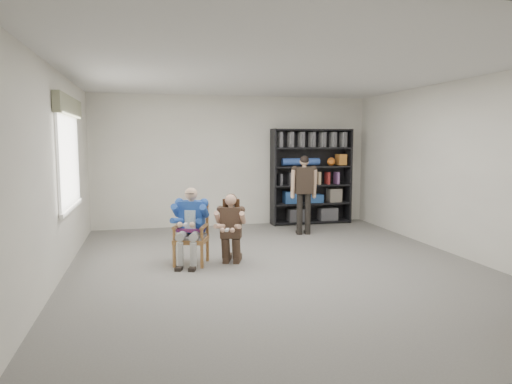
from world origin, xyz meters
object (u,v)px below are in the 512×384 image
object	(u,v)px
seated_man	(191,226)
standing_man	(304,195)
kneeling_woman	(231,229)
armchair	(191,235)
bookshelf	(311,177)

from	to	relation	value
seated_man	standing_man	world-z (taller)	standing_man
kneeling_woman	armchair	bearing A→B (deg)	-172.43
armchair	kneeling_woman	bearing A→B (deg)	7.57
standing_man	armchair	bearing A→B (deg)	-137.47
bookshelf	standing_man	distance (m)	1.29
bookshelf	armchair	bearing A→B (deg)	-136.17
kneeling_woman	bookshelf	size ratio (longest dim) A/B	0.51
armchair	seated_man	distance (m)	0.13
standing_man	seated_man	bearing A→B (deg)	-137.47
kneeling_woman	bookshelf	bearing A→B (deg)	70.56
kneeling_woman	seated_man	bearing A→B (deg)	-172.43
kneeling_woman	standing_man	size ratio (longest dim) A/B	0.68
seated_man	bookshelf	distance (m)	4.09
armchair	bookshelf	distance (m)	4.10
seated_man	standing_man	distance (m)	2.91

